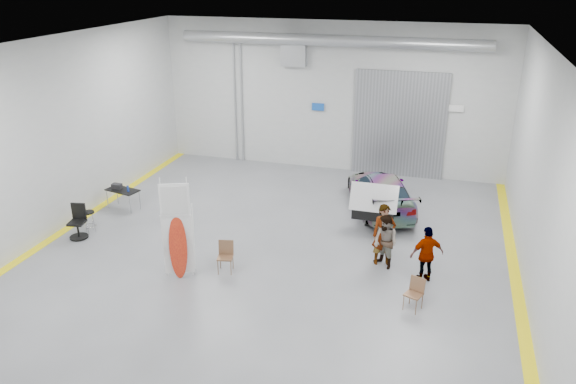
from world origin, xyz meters
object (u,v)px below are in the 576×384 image
(surfboard_display, at_px, (174,238))
(folding_chair_far, at_px, (413,300))
(shop_stool, at_px, (90,222))
(office_chair, at_px, (79,223))
(person_b, at_px, (385,242))
(person_c, at_px, (427,254))
(work_table, at_px, (121,189))
(person_a, at_px, (384,235))
(sedan_car, at_px, (381,192))
(folding_chair_near, at_px, (226,263))

(surfboard_display, bearing_deg, folding_chair_far, -20.11)
(shop_stool, height_order, office_chair, office_chair)
(person_b, height_order, person_c, person_c)
(work_table, bearing_deg, surfboard_display, -42.86)
(person_b, bearing_deg, person_a, 149.72)
(person_a, bearing_deg, sedan_car, 80.41)
(sedan_car, bearing_deg, office_chair, 9.24)
(person_c, xyz_separation_m, shop_stool, (-10.42, 0.01, -0.44))
(surfboard_display, distance_m, folding_chair_far, 6.39)
(person_c, bearing_deg, work_table, -38.82)
(person_b, height_order, shop_stool, person_b)
(surfboard_display, xyz_separation_m, folding_chair_near, (1.18, 0.61, -0.89))
(work_table, xyz_separation_m, office_chair, (-0.07, -2.35, -0.25))
(person_b, bearing_deg, folding_chair_far, -26.34)
(person_c, xyz_separation_m, folding_chair_near, (-5.33, -1.07, -0.52))
(sedan_car, distance_m, person_b, 4.15)
(person_a, relative_size, surfboard_display, 0.63)
(folding_chair_far, distance_m, office_chair, 10.40)
(person_b, distance_m, office_chair, 9.42)
(sedan_car, height_order, surfboard_display, surfboard_display)
(person_a, height_order, folding_chair_near, person_a)
(sedan_car, height_order, person_c, person_c)
(shop_stool, bearing_deg, office_chair, -106.45)
(surfboard_display, height_order, office_chair, surfboard_display)
(surfboard_display, bearing_deg, work_table, 115.23)
(person_b, height_order, surfboard_display, surfboard_display)
(surfboard_display, height_order, folding_chair_far, surfboard_display)
(person_a, bearing_deg, folding_chair_near, -175.53)
(person_c, height_order, folding_chair_far, person_c)
(folding_chair_far, distance_m, shop_stool, 10.33)
(sedan_car, xyz_separation_m, person_b, (0.66, -4.09, 0.15))
(surfboard_display, relative_size, work_table, 2.32)
(sedan_car, distance_m, folding_chair_far, 6.25)
(folding_chair_near, bearing_deg, shop_stool, 155.55)
(person_c, relative_size, shop_stool, 2.21)
(person_b, relative_size, shop_stool, 2.17)
(sedan_car, height_order, person_a, person_a)
(shop_stool, bearing_deg, folding_chair_far, -8.36)
(office_chair, bearing_deg, folding_chair_far, -16.76)
(person_b, distance_m, shop_stool, 9.28)
(person_c, distance_m, work_table, 10.65)
(sedan_car, height_order, shop_stool, sedan_car)
(person_c, bearing_deg, sedan_car, -96.35)
(shop_stool, relative_size, work_table, 0.58)
(shop_stool, distance_m, work_table, 2.00)
(surfboard_display, xyz_separation_m, shop_stool, (-3.90, 1.70, -0.81))
(person_a, distance_m, person_c, 1.38)
(person_c, bearing_deg, office_chair, -26.07)
(folding_chair_near, height_order, office_chair, office_chair)
(sedan_car, bearing_deg, surfboard_display, 32.77)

